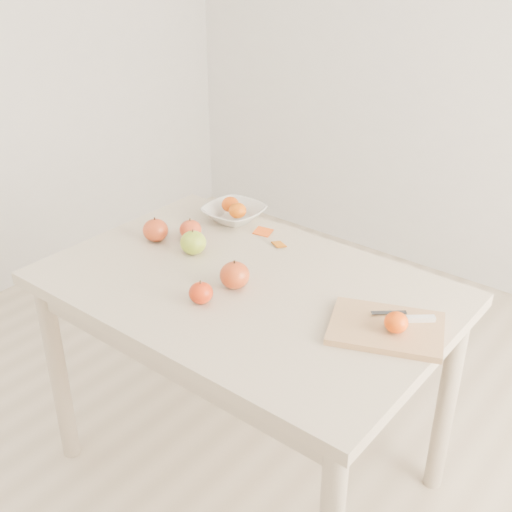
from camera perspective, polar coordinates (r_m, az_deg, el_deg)
The scene contains 15 objects.
ground at distance 2.38m, azimuth -0.79°, elevation -18.21°, with size 3.50×3.50×0.00m, color #C6B293.
table at distance 1.96m, azimuth -0.92°, elevation -4.91°, with size 1.20×0.80×0.75m.
cutting_board at distance 1.72m, azimuth 11.50°, elevation -6.31°, with size 0.29×0.21×0.02m, color tan.
board_tangerine at distance 1.69m, azimuth 12.35°, elevation -5.78°, with size 0.06×0.06×0.05m, color #D34B07.
fruit_bowl at distance 2.29m, azimuth -1.97°, elevation 3.80°, with size 0.21×0.21×0.05m, color white.
bowl_tangerine_near at distance 2.30m, azimuth -2.30°, elevation 4.61°, with size 0.06×0.06×0.06m, color #CF4707.
bowl_tangerine_far at distance 2.25m, azimuth -1.65°, elevation 4.06°, with size 0.06×0.06×0.06m, color #D55307.
orange_peel_a at distance 2.20m, azimuth 0.63°, elevation 2.07°, with size 0.06×0.04×0.00m, color #ED5410.
orange_peel_b at distance 2.12m, azimuth 2.05°, elevation 0.99°, with size 0.04×0.04×0.00m, color #C4610D.
paring_knife at distance 1.75m, azimuth 13.99°, elevation -5.34°, with size 0.16×0.10×0.01m.
apple_green at distance 2.06m, azimuth -5.60°, elevation 1.19°, with size 0.08×0.08×0.08m, color #619315.
apple_red_e at distance 1.87m, azimuth -1.91°, elevation -1.71°, with size 0.09×0.09×0.08m, color maroon.
apple_red_a at distance 2.16m, azimuth -5.84°, elevation 2.34°, with size 0.07×0.07×0.07m, color #9F1410.
apple_red_b at distance 2.16m, azimuth -8.93°, elevation 2.29°, with size 0.09×0.09×0.08m, color maroon.
apple_red_c at distance 1.80m, azimuth -4.92°, elevation -3.28°, with size 0.07×0.07×0.06m, color #A50E03.
Camera 1 is at (1.05, -1.26, 1.71)m, focal length 45.00 mm.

